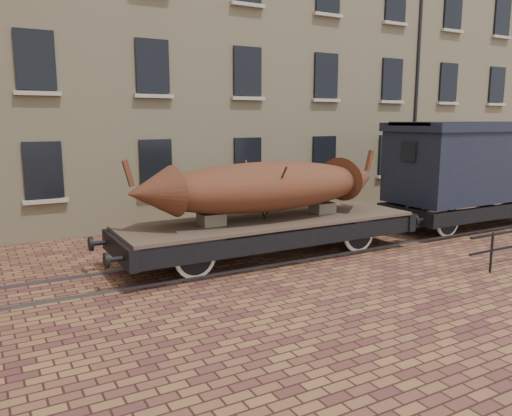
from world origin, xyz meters
TOP-DOWN VIEW (x-y plane):
  - ground at (0.00, 0.00)m, footprint 90.00×90.00m
  - warehouse_cream at (3.00, 9.99)m, footprint 40.00×10.19m
  - rail_track at (0.00, 0.00)m, footprint 30.00×1.52m
  - flatcar_wagon at (-1.00, 0.00)m, footprint 9.13×2.48m
  - iron_boat at (-1.18, -0.00)m, footprint 7.42×2.16m
  - goods_van at (7.05, 0.00)m, footprint 7.02×2.56m

SIDE VIEW (x-z plane):
  - ground at x=0.00m, z-range 0.00..0.00m
  - rail_track at x=0.00m, z-range 0.00..0.06m
  - flatcar_wagon at x=-1.00m, z-range 0.17..1.55m
  - iron_boat at x=-1.18m, z-range 1.09..2.83m
  - goods_van at x=7.05m, z-range 0.46..4.09m
  - warehouse_cream at x=3.00m, z-range 0.00..14.00m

